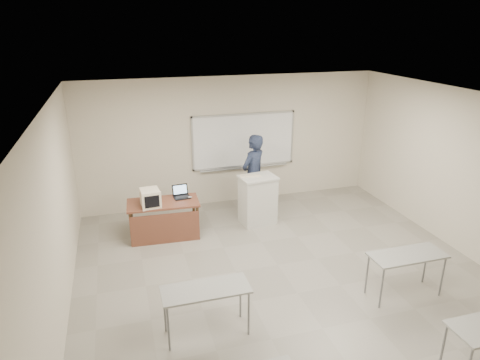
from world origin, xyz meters
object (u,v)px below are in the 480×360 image
object	(u,v)px
laptop	(182,194)
presenter	(253,175)
mouse	(190,197)
keyboard	(250,176)
whiteboard	(244,141)
podium	(258,200)
instructor_desk	(164,214)
crt_monitor	(150,198)

from	to	relation	value
laptop	presenter	xyz separation A→B (m)	(1.66, 0.37, 0.12)
mouse	presenter	world-z (taller)	presenter
mouse	keyboard	xyz separation A→B (m)	(1.31, 0.07, 0.31)
whiteboard	podium	world-z (taller)	whiteboard
whiteboard	presenter	distance (m)	1.01
keyboard	laptop	bearing A→B (deg)	-171.64
whiteboard	presenter	world-z (taller)	whiteboard
podium	keyboard	distance (m)	0.56
laptop	keyboard	distance (m)	1.49
instructor_desk	mouse	bearing A→B (deg)	19.33
laptop	presenter	bearing A→B (deg)	6.93
podium	whiteboard	bearing A→B (deg)	78.83
whiteboard	laptop	xyz separation A→B (m)	(-1.70, -1.21, -0.67)
laptop	keyboard	bearing A→B (deg)	-7.04
mouse	keyboard	size ratio (longest dim) A/B	0.22
whiteboard	crt_monitor	bearing A→B (deg)	-147.58
crt_monitor	keyboard	xyz separation A→B (m)	(2.11, 0.24, 0.16)
mouse	presenter	xyz separation A→B (m)	(1.51, 0.47, 0.16)
presenter	keyboard	bearing A→B (deg)	30.10
podium	mouse	size ratio (longest dim) A/B	11.47
instructor_desk	laptop	xyz separation A→B (m)	(0.40, 0.27, 0.27)
instructor_desk	mouse	xyz separation A→B (m)	(0.55, 0.16, 0.23)
podium	crt_monitor	size ratio (longest dim) A/B	2.56
instructor_desk	laptop	world-z (taller)	laptop
instructor_desk	keyboard	xyz separation A→B (m)	(1.86, 0.23, 0.53)
presenter	instructor_desk	bearing A→B (deg)	-16.45
instructor_desk	laptop	distance (m)	0.55
crt_monitor	presenter	distance (m)	2.40
mouse	instructor_desk	bearing A→B (deg)	-153.34
whiteboard	presenter	bearing A→B (deg)	-92.58
laptop	instructor_desk	bearing A→B (deg)	-151.91
mouse	keyboard	bearing A→B (deg)	13.27
crt_monitor	mouse	xyz separation A→B (m)	(0.80, 0.17, -0.15)
crt_monitor	mouse	size ratio (longest dim) A/B	4.48
keyboard	presenter	bearing A→B (deg)	73.48
podium	crt_monitor	bearing A→B (deg)	177.08
laptop	keyboard	xyz separation A→B (m)	(1.46, -0.04, 0.27)
instructor_desk	whiteboard	bearing A→B (deg)	38.15
whiteboard	instructor_desk	world-z (taller)	whiteboard
whiteboard	mouse	size ratio (longest dim) A/B	26.80
podium	mouse	xyz separation A→B (m)	(-1.46, 0.00, 0.23)
whiteboard	podium	xyz separation A→B (m)	(-0.09, -1.32, -0.95)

